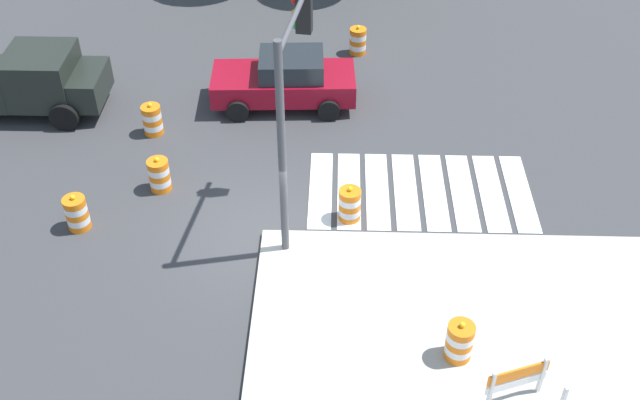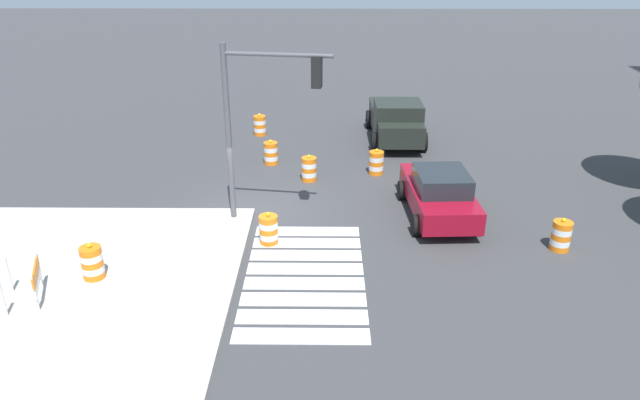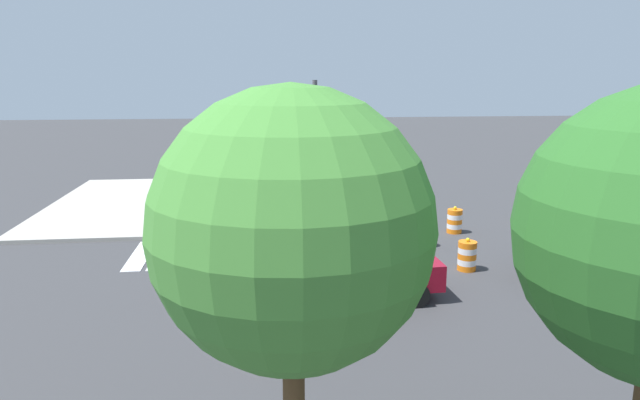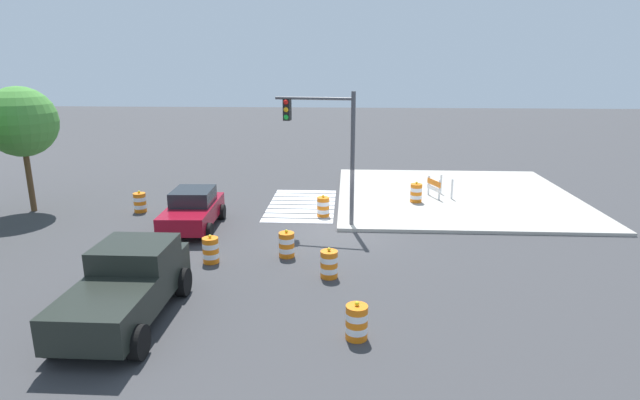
{
  "view_description": "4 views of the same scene",
  "coord_description": "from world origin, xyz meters",
  "px_view_note": "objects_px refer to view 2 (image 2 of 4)",
  "views": [
    {
      "loc": [
        1.79,
        -13.81,
        12.66
      ],
      "look_at": [
        1.39,
        0.63,
        0.62
      ],
      "focal_mm": 42.57,
      "sensor_mm": 36.0,
      "label": 1
    },
    {
      "loc": [
        17.66,
        2.35,
        8.42
      ],
      "look_at": [
        2.31,
        2.2,
        1.51
      ],
      "focal_mm": 33.01,
      "sensor_mm": 36.0,
      "label": 2
    },
    {
      "loc": [
        2.68,
        20.36,
        5.82
      ],
      "look_at": [
        0.57,
        0.87,
        1.54
      ],
      "focal_mm": 32.17,
      "sensor_mm": 36.0,
      "label": 3
    },
    {
      "loc": [
        -19.96,
        -0.39,
        6.75
      ],
      "look_at": [
        0.54,
        0.73,
        1.21
      ],
      "focal_mm": 28.68,
      "sensor_mm": 36.0,
      "label": 4
    }
  ],
  "objects_px": {
    "traffic_barrel_crosswalk_end": "(269,230)",
    "traffic_light_pole": "(264,104)",
    "pickup_truck": "(396,120)",
    "traffic_barrel_on_sidewalk": "(92,262)",
    "sports_car": "(439,193)",
    "traffic_barrel_near_corner": "(271,153)",
    "traffic_barrel_median_far": "(376,163)",
    "traffic_barrel_far_curb": "(309,169)",
    "traffic_barrel_lane_center": "(561,236)",
    "construction_barricade": "(30,279)",
    "traffic_barrel_median_near": "(260,125)"
  },
  "relations": [
    {
      "from": "traffic_barrel_near_corner",
      "to": "traffic_barrel_lane_center",
      "type": "bearing_deg",
      "value": 52.23
    },
    {
      "from": "pickup_truck",
      "to": "traffic_light_pole",
      "type": "bearing_deg",
      "value": -30.85
    },
    {
      "from": "sports_car",
      "to": "traffic_barrel_near_corner",
      "type": "height_order",
      "value": "sports_car"
    },
    {
      "from": "traffic_barrel_far_curb",
      "to": "construction_barricade",
      "type": "xyz_separation_m",
      "value": [
        8.23,
        -6.65,
        0.27
      ]
    },
    {
      "from": "traffic_barrel_crosswalk_end",
      "to": "traffic_light_pole",
      "type": "relative_size",
      "value": 0.19
    },
    {
      "from": "traffic_barrel_median_near",
      "to": "traffic_barrel_lane_center",
      "type": "height_order",
      "value": "same"
    },
    {
      "from": "traffic_barrel_on_sidewalk",
      "to": "pickup_truck",
      "type": "bearing_deg",
      "value": 142.14
    },
    {
      "from": "traffic_barrel_median_far",
      "to": "traffic_barrel_near_corner",
      "type": "bearing_deg",
      "value": -104.16
    },
    {
      "from": "traffic_barrel_lane_center",
      "to": "sports_car",
      "type": "bearing_deg",
      "value": -124.98
    },
    {
      "from": "traffic_barrel_on_sidewalk",
      "to": "construction_barricade",
      "type": "height_order",
      "value": "traffic_barrel_on_sidewalk"
    },
    {
      "from": "traffic_barrel_on_sidewalk",
      "to": "traffic_barrel_median_near",
      "type": "bearing_deg",
      "value": 166.38
    },
    {
      "from": "sports_car",
      "to": "traffic_barrel_on_sidewalk",
      "type": "bearing_deg",
      "value": -67.03
    },
    {
      "from": "traffic_barrel_median_near",
      "to": "construction_barricade",
      "type": "xyz_separation_m",
      "value": [
        13.74,
        -4.23,
        0.27
      ]
    },
    {
      "from": "traffic_barrel_crosswalk_end",
      "to": "traffic_barrel_on_sidewalk",
      "type": "bearing_deg",
      "value": -63.4
    },
    {
      "from": "traffic_barrel_near_corner",
      "to": "sports_car",
      "type": "bearing_deg",
      "value": 50.8
    },
    {
      "from": "traffic_barrel_crosswalk_end",
      "to": "traffic_barrel_lane_center",
      "type": "distance_m",
      "value": 8.56
    },
    {
      "from": "traffic_barrel_on_sidewalk",
      "to": "traffic_light_pole",
      "type": "bearing_deg",
      "value": 130.0
    },
    {
      "from": "traffic_barrel_median_far",
      "to": "traffic_barrel_median_near",
      "type": "bearing_deg",
      "value": -134.01
    },
    {
      "from": "pickup_truck",
      "to": "traffic_barrel_crosswalk_end",
      "type": "bearing_deg",
      "value": -26.45
    },
    {
      "from": "traffic_barrel_near_corner",
      "to": "traffic_barrel_median_far",
      "type": "relative_size",
      "value": 1.0
    },
    {
      "from": "traffic_barrel_far_curb",
      "to": "traffic_barrel_near_corner",
      "type": "bearing_deg",
      "value": -137.74
    },
    {
      "from": "traffic_barrel_median_near",
      "to": "traffic_light_pole",
      "type": "distance_m",
      "value": 9.83
    },
    {
      "from": "traffic_barrel_median_far",
      "to": "construction_barricade",
      "type": "bearing_deg",
      "value": -45.91
    },
    {
      "from": "traffic_barrel_median_near",
      "to": "construction_barricade",
      "type": "relative_size",
      "value": 0.72
    },
    {
      "from": "traffic_barrel_far_curb",
      "to": "construction_barricade",
      "type": "height_order",
      "value": "construction_barricade"
    },
    {
      "from": "pickup_truck",
      "to": "traffic_barrel_near_corner",
      "type": "distance_m",
      "value": 6.09
    },
    {
      "from": "traffic_barrel_crosswalk_end",
      "to": "traffic_light_pole",
      "type": "distance_m",
      "value": 3.73
    },
    {
      "from": "pickup_truck",
      "to": "traffic_barrel_on_sidewalk",
      "type": "distance_m",
      "value": 15.04
    },
    {
      "from": "traffic_barrel_near_corner",
      "to": "traffic_barrel_crosswalk_end",
      "type": "relative_size",
      "value": 1.0
    },
    {
      "from": "pickup_truck",
      "to": "traffic_barrel_near_corner",
      "type": "xyz_separation_m",
      "value": [
        2.92,
        -5.31,
        -0.52
      ]
    },
    {
      "from": "traffic_barrel_on_sidewalk",
      "to": "construction_barricade",
      "type": "xyz_separation_m",
      "value": [
        1.03,
        -1.15,
        0.12
      ]
    },
    {
      "from": "traffic_barrel_median_near",
      "to": "traffic_barrel_lane_center",
      "type": "xyz_separation_m",
      "value": [
        10.8,
        9.9,
        0.0
      ]
    },
    {
      "from": "construction_barricade",
      "to": "traffic_light_pole",
      "type": "relative_size",
      "value": 0.26
    },
    {
      "from": "sports_car",
      "to": "traffic_light_pole",
      "type": "distance_m",
      "value": 6.34
    },
    {
      "from": "traffic_barrel_median_far",
      "to": "construction_barricade",
      "type": "relative_size",
      "value": 0.72
    },
    {
      "from": "traffic_barrel_near_corner",
      "to": "traffic_barrel_far_curb",
      "type": "distance_m",
      "value": 2.35
    },
    {
      "from": "traffic_barrel_median_near",
      "to": "traffic_barrel_median_far",
      "type": "xyz_separation_m",
      "value": [
        4.82,
        4.99,
        0.0
      ]
    },
    {
      "from": "pickup_truck",
      "to": "traffic_barrel_on_sidewalk",
      "type": "relative_size",
      "value": 5.06
    },
    {
      "from": "traffic_barrel_far_curb",
      "to": "traffic_light_pole",
      "type": "bearing_deg",
      "value": -18.53
    },
    {
      "from": "traffic_barrel_near_corner",
      "to": "traffic_barrel_median_near",
      "type": "xyz_separation_m",
      "value": [
        -3.77,
        -0.83,
        0.0
      ]
    },
    {
      "from": "sports_car",
      "to": "traffic_barrel_median_far",
      "type": "relative_size",
      "value": 4.29
    },
    {
      "from": "traffic_barrel_near_corner",
      "to": "traffic_barrel_median_near",
      "type": "bearing_deg",
      "value": -167.51
    },
    {
      "from": "sports_car",
      "to": "pickup_truck",
      "type": "xyz_separation_m",
      "value": [
        -7.72,
        -0.57,
        0.16
      ]
    },
    {
      "from": "traffic_barrel_median_near",
      "to": "traffic_barrel_lane_center",
      "type": "relative_size",
      "value": 1.0
    },
    {
      "from": "traffic_barrel_lane_center",
      "to": "traffic_light_pole",
      "type": "relative_size",
      "value": 0.19
    },
    {
      "from": "traffic_barrel_median_near",
      "to": "traffic_light_pole",
      "type": "height_order",
      "value": "traffic_light_pole"
    },
    {
      "from": "pickup_truck",
      "to": "traffic_light_pole",
      "type": "height_order",
      "value": "traffic_light_pole"
    },
    {
      "from": "traffic_barrel_crosswalk_end",
      "to": "traffic_barrel_median_near",
      "type": "relative_size",
      "value": 1.0
    },
    {
      "from": "pickup_truck",
      "to": "traffic_barrel_crosswalk_end",
      "type": "height_order",
      "value": "pickup_truck"
    },
    {
      "from": "construction_barricade",
      "to": "traffic_light_pole",
      "type": "bearing_deg",
      "value": 130.38
    }
  ]
}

